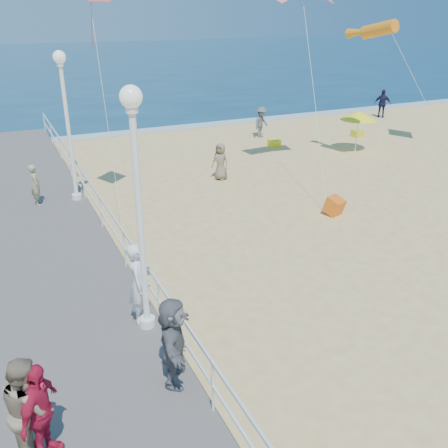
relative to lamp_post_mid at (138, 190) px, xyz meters
name	(u,v)px	position (x,y,z in m)	size (l,w,h in m)	color
ground	(338,289)	(5.35, 0.00, -3.66)	(160.00, 160.00, 0.00)	#E5C478
ocean	(44,64)	(5.35, 65.00, -3.65)	(160.00, 90.00, 0.05)	#0D314F
surf_line	(133,132)	(5.35, 20.50, -3.63)	(160.00, 1.20, 0.04)	silver
boardwalk	(50,358)	(-2.15, 0.00, -3.46)	(5.00, 44.00, 0.40)	#68625E
railing	(158,290)	(0.30, 0.00, -2.41)	(0.05, 42.00, 0.55)	white
lamp_post_mid	(138,190)	(0.00, 0.00, 0.00)	(0.44, 0.44, 5.32)	white
lamp_post_far	(66,112)	(0.00, 9.00, 0.00)	(0.44, 0.44, 5.32)	white
woman_holding_toddler	(139,283)	(-0.05, 0.29, -2.30)	(0.70, 0.46, 1.92)	silver
toddler_held	(143,266)	(0.10, 0.44, -1.96)	(0.43, 0.34, 0.89)	#3061B7
spectator_1	(28,408)	(-2.66, -2.64, -2.33)	(0.90, 0.70, 1.86)	#84715B
spectator_3	(40,413)	(-2.51, -2.77, -2.38)	(1.04, 0.43, 1.77)	#B81738
spectator_5	(173,341)	(-0.05, -1.97, -2.36)	(1.68, 0.53, 1.81)	slate
spectator_6	(36,185)	(-1.38, 9.02, -2.51)	(0.55, 0.36, 1.51)	#969368
beach_walker_a	(261,122)	(11.85, 16.11, -2.78)	(1.14, 0.66, 1.77)	#545559
beach_walker_b	(382,104)	(22.21, 17.61, -2.71)	(1.11, 0.46, 1.90)	#191733
beach_walker_c	(220,162)	(6.38, 9.95, -2.85)	(0.80, 0.52, 1.63)	#7D6B56
box_kite	(334,207)	(8.42, 4.38, -3.36)	(0.55, 0.55, 0.60)	red
beach_umbrella	(359,115)	(14.83, 11.17, -1.75)	(1.90, 1.90, 2.14)	white
beach_chair_left	(274,143)	(11.43, 13.85, -3.46)	(0.55, 0.55, 0.40)	yellow
beach_chair_right	(357,133)	(17.04, 13.76, -3.46)	(0.55, 0.55, 0.40)	yellow
kite_windsock	(379,29)	(13.38, 8.74, 2.50)	(0.56, 0.56, 2.74)	orange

